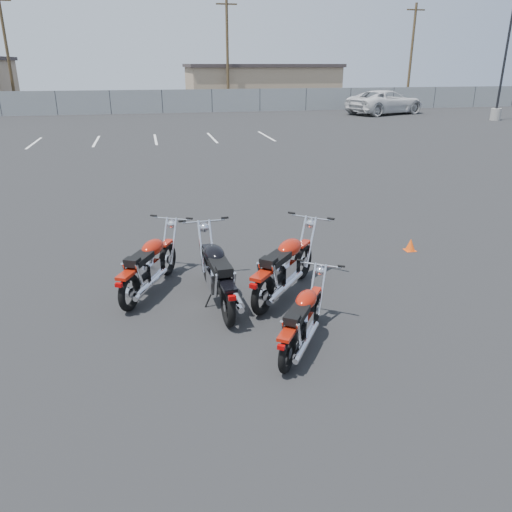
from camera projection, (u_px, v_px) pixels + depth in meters
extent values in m
plane|color=black|center=(252.00, 307.00, 8.18)|extent=(120.00, 120.00, 0.00)
torus|color=black|center=(167.00, 259.00, 9.32)|extent=(0.38, 0.60, 0.62)
cylinder|color=silver|center=(167.00, 259.00, 9.32)|extent=(0.17, 0.19, 0.16)
torus|color=black|center=(129.00, 292.00, 7.97)|extent=(0.38, 0.60, 0.62)
cylinder|color=silver|center=(129.00, 292.00, 7.97)|extent=(0.17, 0.19, 0.16)
cube|color=black|center=(150.00, 272.00, 8.63)|extent=(0.58, 1.01, 0.06)
cube|color=silver|center=(148.00, 270.00, 8.56)|extent=(0.43, 0.48, 0.31)
cylinder|color=silver|center=(147.00, 260.00, 8.50)|extent=(0.30, 0.32, 0.27)
ellipsoid|color=#A11909|center=(153.00, 248.00, 8.66)|extent=(0.55, 0.68, 0.26)
cube|color=black|center=(140.00, 259.00, 8.22)|extent=(0.49, 0.63, 0.10)
cube|color=black|center=(132.00, 262.00, 7.97)|extent=(0.29, 0.27, 0.12)
cube|color=#A11909|center=(127.00, 274.00, 7.84)|extent=(0.36, 0.47, 0.05)
cube|color=#A11909|center=(166.00, 243.00, 9.20)|extent=(0.28, 0.37, 0.04)
cylinder|color=silver|center=(139.00, 275.00, 7.99)|extent=(0.13, 0.19, 0.40)
cylinder|color=silver|center=(125.00, 273.00, 8.05)|extent=(0.13, 0.19, 0.40)
cylinder|color=silver|center=(151.00, 284.00, 8.34)|extent=(0.59, 1.06, 0.13)
cylinder|color=silver|center=(142.00, 291.00, 8.03)|extent=(0.27, 0.38, 0.14)
cylinder|color=silver|center=(174.00, 241.00, 9.29)|extent=(0.22, 0.39, 0.81)
cylinder|color=silver|center=(164.00, 240.00, 9.34)|extent=(0.22, 0.39, 0.81)
sphere|color=silver|center=(172.00, 224.00, 9.37)|extent=(0.22, 0.22, 0.16)
cylinder|color=silver|center=(172.00, 219.00, 9.35)|extent=(0.66, 0.35, 0.03)
cylinder|color=black|center=(189.00, 218.00, 9.23)|extent=(0.13, 0.09, 0.04)
cylinder|color=black|center=(153.00, 216.00, 9.40)|extent=(0.13, 0.09, 0.04)
cylinder|color=black|center=(140.00, 284.00, 8.64)|extent=(0.16, 0.09, 0.31)
cube|color=#990505|center=(119.00, 285.00, 7.62)|extent=(0.12, 0.10, 0.06)
torus|color=black|center=(208.00, 267.00, 8.92)|extent=(0.16, 0.67, 0.66)
cylinder|color=silver|center=(208.00, 267.00, 8.92)|extent=(0.12, 0.18, 0.18)
torus|color=black|center=(228.00, 306.00, 7.49)|extent=(0.16, 0.67, 0.66)
cylinder|color=silver|center=(228.00, 306.00, 7.49)|extent=(0.12, 0.18, 0.18)
cube|color=black|center=(217.00, 282.00, 8.19)|extent=(0.18, 1.16, 0.07)
cube|color=silver|center=(218.00, 280.00, 8.12)|extent=(0.33, 0.44, 0.33)
cylinder|color=silver|center=(217.00, 268.00, 8.04)|extent=(0.24, 0.29, 0.29)
ellipsoid|color=black|center=(214.00, 254.00, 8.22)|extent=(0.37, 0.66, 0.28)
cube|color=black|center=(221.00, 267.00, 7.75)|extent=(0.32, 0.62, 0.11)
cube|color=black|center=(224.00, 271.00, 7.49)|extent=(0.25, 0.21, 0.13)
cube|color=black|center=(228.00, 285.00, 7.34)|extent=(0.23, 0.47, 0.06)
cube|color=black|center=(208.00, 249.00, 8.80)|extent=(0.16, 0.38, 0.04)
cylinder|color=silver|center=(234.00, 284.00, 7.57)|extent=(0.07, 0.21, 0.43)
cylinder|color=silver|center=(217.00, 286.00, 7.50)|extent=(0.07, 0.21, 0.43)
cylinder|color=silver|center=(232.00, 293.00, 7.96)|extent=(0.17, 1.22, 0.14)
cylinder|color=silver|center=(237.00, 301.00, 7.64)|extent=(0.15, 0.40, 0.15)
cylinder|color=silver|center=(212.00, 245.00, 8.94)|extent=(0.07, 0.44, 0.87)
cylinder|color=silver|center=(201.00, 246.00, 8.89)|extent=(0.07, 0.44, 0.87)
sphere|color=silver|center=(204.00, 228.00, 8.97)|extent=(0.19, 0.19, 0.18)
cylinder|color=silver|center=(204.00, 221.00, 8.95)|extent=(0.77, 0.08, 0.03)
cylinder|color=black|center=(225.00, 218.00, 9.01)|extent=(0.13, 0.05, 0.04)
cylinder|color=black|center=(182.00, 221.00, 8.82)|extent=(0.13, 0.05, 0.04)
cylinder|color=black|center=(210.00, 297.00, 8.13)|extent=(0.17, 0.04, 0.33)
cube|color=#990505|center=(232.00, 298.00, 7.11)|extent=(0.11, 0.07, 0.07)
torus|color=black|center=(303.00, 262.00, 9.16)|extent=(0.52, 0.58, 0.66)
cylinder|color=silver|center=(303.00, 262.00, 9.16)|extent=(0.20, 0.21, 0.18)
torus|color=black|center=(263.00, 295.00, 7.84)|extent=(0.52, 0.58, 0.66)
cylinder|color=silver|center=(263.00, 295.00, 7.84)|extent=(0.20, 0.21, 0.18)
cube|color=black|center=(284.00, 274.00, 8.48)|extent=(0.83, 0.96, 0.07)
cube|color=silver|center=(283.00, 272.00, 8.41)|extent=(0.51, 0.52, 0.33)
cylinder|color=silver|center=(283.00, 261.00, 8.34)|extent=(0.35, 0.35, 0.29)
ellipsoid|color=#A11909|center=(290.00, 248.00, 8.49)|extent=(0.67, 0.71, 0.28)
cube|color=black|center=(276.00, 259.00, 8.07)|extent=(0.61, 0.65, 0.11)
cube|color=black|center=(268.00, 262.00, 7.82)|extent=(0.31, 0.31, 0.13)
cube|color=#A11909|center=(262.00, 275.00, 7.70)|extent=(0.45, 0.48, 0.06)
cube|color=#A11909|center=(303.00, 244.00, 9.03)|extent=(0.35, 0.38, 0.04)
cylinder|color=silver|center=(275.00, 277.00, 7.82)|extent=(0.17, 0.19, 0.43)
cylinder|color=silver|center=(260.00, 273.00, 7.93)|extent=(0.17, 0.19, 0.43)
cylinder|color=silver|center=(285.00, 287.00, 8.16)|extent=(0.86, 0.99, 0.14)
cylinder|color=silver|center=(276.00, 294.00, 7.86)|extent=(0.35, 0.38, 0.15)
cylinder|color=silver|center=(311.00, 242.00, 9.09)|extent=(0.32, 0.37, 0.87)
cylinder|color=silver|center=(301.00, 240.00, 9.18)|extent=(0.32, 0.37, 0.87)
sphere|color=silver|center=(310.00, 224.00, 9.18)|extent=(0.25, 0.25, 0.18)
cylinder|color=silver|center=(311.00, 218.00, 9.16)|extent=(0.61, 0.53, 0.03)
cylinder|color=black|center=(331.00, 219.00, 8.95)|extent=(0.13, 0.12, 0.04)
cylinder|color=black|center=(292.00, 213.00, 9.29)|extent=(0.13, 0.12, 0.04)
cylinder|color=black|center=(273.00, 286.00, 8.54)|extent=(0.15, 0.13, 0.33)
cube|color=#990505|center=(253.00, 286.00, 7.49)|extent=(0.13, 0.12, 0.07)
torus|color=black|center=(314.00, 309.00, 7.52)|extent=(0.38, 0.51, 0.54)
cylinder|color=silver|center=(314.00, 309.00, 7.52)|extent=(0.16, 0.17, 0.14)
torus|color=black|center=(287.00, 353.00, 6.38)|extent=(0.38, 0.51, 0.54)
cylinder|color=silver|center=(287.00, 353.00, 6.38)|extent=(0.16, 0.17, 0.14)
cube|color=black|center=(302.00, 327.00, 6.94)|extent=(0.60, 0.84, 0.05)
cube|color=silver|center=(301.00, 325.00, 6.88)|extent=(0.40, 0.43, 0.27)
cylinder|color=silver|center=(302.00, 314.00, 6.82)|extent=(0.28, 0.29, 0.24)
ellipsoid|color=#A11909|center=(306.00, 300.00, 6.95)|extent=(0.52, 0.59, 0.23)
cube|color=black|center=(297.00, 315.00, 6.58)|extent=(0.47, 0.54, 0.09)
cube|color=black|center=(292.00, 320.00, 6.37)|extent=(0.26, 0.25, 0.11)
cube|color=#A11909|center=(287.00, 334.00, 6.26)|extent=(0.35, 0.41, 0.05)
cube|color=#A11909|center=(315.00, 292.00, 7.41)|extent=(0.27, 0.32, 0.04)
cylinder|color=silver|center=(299.00, 334.00, 6.38)|extent=(0.13, 0.16, 0.36)
cylinder|color=silver|center=(283.00, 331.00, 6.45)|extent=(0.13, 0.16, 0.36)
cylinder|color=silver|center=(306.00, 342.00, 6.67)|extent=(0.62, 0.87, 0.12)
cylinder|color=silver|center=(300.00, 351.00, 6.41)|extent=(0.27, 0.33, 0.12)
cylinder|color=silver|center=(322.00, 290.00, 7.48)|extent=(0.23, 0.32, 0.71)
cylinder|color=silver|center=(312.00, 288.00, 7.53)|extent=(0.23, 0.32, 0.71)
sphere|color=silver|center=(320.00, 271.00, 7.55)|extent=(0.20, 0.20, 0.14)
cylinder|color=silver|center=(321.00, 265.00, 7.53)|extent=(0.54, 0.37, 0.03)
cylinder|color=black|center=(341.00, 266.00, 7.39)|extent=(0.11, 0.09, 0.03)
cylinder|color=black|center=(300.00, 260.00, 7.61)|extent=(0.11, 0.09, 0.03)
cylinder|color=black|center=(291.00, 339.00, 6.96)|extent=(0.13, 0.10, 0.27)
cube|color=#990505|center=(281.00, 347.00, 6.08)|extent=(0.11, 0.10, 0.05)
cone|color=#FE4F0D|center=(410.00, 244.00, 10.60)|extent=(0.20, 0.20, 0.26)
cube|color=#FE4F0D|center=(410.00, 250.00, 10.65)|extent=(0.22, 0.22, 0.01)
cylinder|color=gray|center=(496.00, 114.00, 34.92)|extent=(0.70, 0.70, 0.80)
cylinder|color=black|center=(507.00, 44.00, 33.28)|extent=(0.16, 0.16, 8.29)
cube|color=slate|center=(162.00, 101.00, 39.76)|extent=(80.00, 0.04, 1.80)
cylinder|color=black|center=(0.00, 104.00, 37.38)|extent=(0.06, 0.06, 1.80)
cylinder|color=black|center=(56.00, 103.00, 38.18)|extent=(0.06, 0.06, 1.80)
cylinder|color=black|center=(110.00, 102.00, 38.97)|extent=(0.06, 0.06, 1.80)
cylinder|color=black|center=(162.00, 101.00, 39.76)|extent=(0.06, 0.06, 1.80)
cylinder|color=black|center=(212.00, 101.00, 40.55)|extent=(0.06, 0.06, 1.80)
cylinder|color=black|center=(260.00, 100.00, 41.34)|extent=(0.06, 0.06, 1.80)
cylinder|color=black|center=(306.00, 99.00, 42.14)|extent=(0.06, 0.06, 1.80)
cylinder|color=black|center=(350.00, 99.00, 42.93)|extent=(0.06, 0.06, 1.80)
cylinder|color=black|center=(393.00, 98.00, 43.72)|extent=(0.06, 0.06, 1.80)
cylinder|color=black|center=(434.00, 97.00, 44.51)|extent=(0.06, 0.06, 1.80)
cylinder|color=black|center=(474.00, 97.00, 45.30)|extent=(0.06, 0.06, 1.80)
cube|color=#9B8264|center=(260.00, 85.00, 49.65)|extent=(14.00, 9.00, 3.40)
cube|color=#393130|center=(260.00, 65.00, 48.99)|extent=(14.40, 9.40, 0.30)
cylinder|color=#40311D|center=(8.00, 53.00, 40.64)|extent=(0.24, 0.24, 9.00)
cylinder|color=#40311D|center=(227.00, 54.00, 43.29)|extent=(0.24, 0.24, 9.00)
cube|color=#40311D|center=(226.00, 4.00, 41.89)|extent=(1.80, 0.12, 0.12)
cylinder|color=#40311D|center=(411.00, 55.00, 47.77)|extent=(0.24, 0.24, 9.00)
cube|color=#40311D|center=(416.00, 10.00, 46.36)|extent=(1.80, 0.12, 0.12)
cube|color=silver|center=(34.00, 143.00, 25.03)|extent=(0.12, 4.00, 0.01)
cube|color=silver|center=(96.00, 141.00, 25.62)|extent=(0.12, 4.00, 0.01)
cube|color=silver|center=(156.00, 139.00, 26.21)|extent=(0.12, 4.00, 0.01)
cube|color=silver|center=(212.00, 138.00, 26.81)|extent=(0.12, 4.00, 0.01)
cube|color=silver|center=(266.00, 136.00, 27.40)|extent=(0.12, 4.00, 0.01)
imported|color=silver|center=(386.00, 95.00, 38.89)|extent=(5.44, 8.05, 2.84)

